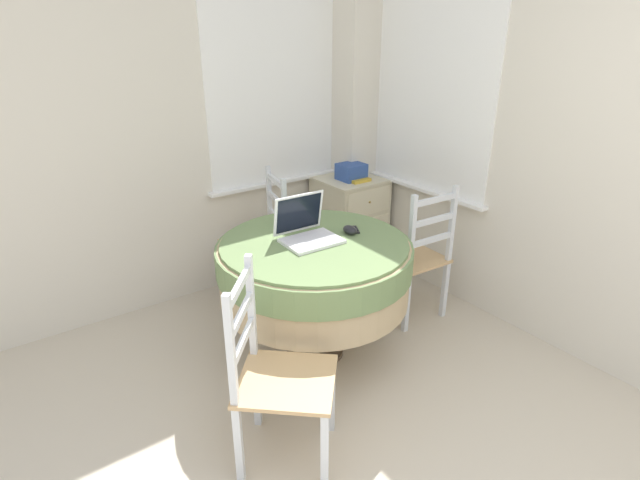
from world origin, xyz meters
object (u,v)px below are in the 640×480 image
object	(u,v)px
cell_phone	(354,230)
storage_box	(351,172)
laptop	(307,231)
corner_cabinet	(349,221)
book_on_cabinet	(355,178)
computer_mouse	(350,230)
round_dining_table	(314,267)
dining_chair_camera_near	(276,376)
dining_chair_near_right_window	(414,257)
dining_chair_near_back_window	(259,243)

from	to	relation	value
cell_phone	storage_box	world-z (taller)	storage_box
laptop	storage_box	size ratio (longest dim) A/B	1.64
corner_cabinet	book_on_cabinet	world-z (taller)	book_on_cabinet
computer_mouse	book_on_cabinet	xyz separation A→B (m)	(0.76, 0.86, -0.01)
round_dining_table	computer_mouse	bearing A→B (deg)	-7.95
dining_chair_camera_near	book_on_cabinet	distance (m)	2.15
cell_phone	dining_chair_near_right_window	bearing A→B (deg)	-2.79
dining_chair_camera_near	corner_cabinet	world-z (taller)	dining_chair_camera_near
round_dining_table	computer_mouse	distance (m)	0.31
laptop	storage_box	xyz separation A→B (m)	(1.00, 0.81, 0.01)
round_dining_table	dining_chair_near_back_window	size ratio (longest dim) A/B	1.18
dining_chair_camera_near	storage_box	size ratio (longest dim) A/B	4.78
dining_chair_near_right_window	storage_box	size ratio (longest dim) A/B	4.78
dining_chair_near_back_window	dining_chair_near_right_window	bearing A→B (deg)	-48.69
computer_mouse	corner_cabinet	distance (m)	1.28
round_dining_table	storage_box	world-z (taller)	storage_box
laptop	book_on_cabinet	xyz separation A→B (m)	(1.01, 0.78, -0.04)
dining_chair_camera_near	corner_cabinet	distance (m)	2.18
computer_mouse	storage_box	size ratio (longest dim) A/B	0.50
round_dining_table	dining_chair_near_back_window	world-z (taller)	dining_chair_near_back_window
laptop	cell_phone	bearing A→B (deg)	-9.48
corner_cabinet	computer_mouse	bearing A→B (deg)	-129.42
cell_phone	corner_cabinet	bearing A→B (deg)	51.81
cell_phone	book_on_cabinet	distance (m)	1.09
laptop	dining_chair_near_right_window	world-z (taller)	laptop
computer_mouse	cell_phone	distance (m)	0.07
laptop	cell_phone	distance (m)	0.32
round_dining_table	dining_chair_camera_near	world-z (taller)	dining_chair_camera_near
cell_phone	storage_box	xyz separation A→B (m)	(0.69, 0.86, 0.06)
storage_box	dining_chair_camera_near	bearing A→B (deg)	-138.30
laptop	storage_box	distance (m)	1.29
round_dining_table	book_on_cabinet	xyz separation A→B (m)	(0.99, 0.83, 0.18)
book_on_cabinet	dining_chair_camera_near	bearing A→B (deg)	-139.16
round_dining_table	dining_chair_camera_near	bearing A→B (deg)	-137.68
computer_mouse	dining_chair_near_right_window	size ratio (longest dim) A/B	0.11
dining_chair_camera_near	cell_phone	bearing A→B (deg)	31.43
round_dining_table	corner_cabinet	bearing A→B (deg)	41.86
laptop	cell_phone	world-z (taller)	laptop
dining_chair_near_back_window	storage_box	distance (m)	0.98
computer_mouse	dining_chair_near_right_window	xyz separation A→B (m)	(0.58, 0.00, -0.34)
round_dining_table	cell_phone	distance (m)	0.34
round_dining_table	dining_chair_near_back_window	bearing A→B (deg)	84.23
corner_cabinet	round_dining_table	bearing A→B (deg)	-138.14
computer_mouse	storage_box	xyz separation A→B (m)	(0.74, 0.89, 0.04)
computer_mouse	dining_chair_camera_near	size ratio (longest dim) A/B	0.11
dining_chair_near_back_window	dining_chair_near_right_window	xyz separation A→B (m)	(0.74, -0.84, 0.00)
round_dining_table	storage_box	size ratio (longest dim) A/B	5.64
dining_chair_near_right_window	book_on_cabinet	xyz separation A→B (m)	(0.17, 0.86, 0.33)
round_dining_table	storage_box	distance (m)	1.32
computer_mouse	dining_chair_camera_near	world-z (taller)	dining_chair_camera_near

